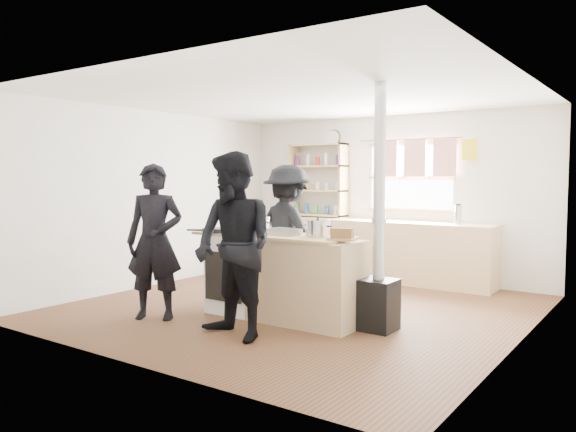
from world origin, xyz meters
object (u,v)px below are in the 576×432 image
(thermos, at_px, (458,215))
(roast_tray, at_px, (283,231))
(person_far, at_px, (288,232))
(stockpot_counter, at_px, (318,228))
(person_near_right, at_px, (234,246))
(cooking_island, at_px, (283,277))
(bread_board, at_px, (342,235))
(person_near_left, at_px, (155,242))
(skillet_greens, at_px, (216,230))
(flue_heater, at_px, (379,267))
(stockpot_stove, at_px, (260,224))

(thermos, distance_m, roast_tray, 2.96)
(person_far, bearing_deg, stockpot_counter, 150.89)
(thermos, xyz_separation_m, person_near_right, (-0.96, -3.66, -0.13))
(thermos, distance_m, cooking_island, 3.01)
(cooking_island, height_order, stockpot_counter, stockpot_counter)
(person_far, bearing_deg, bread_board, 155.90)
(person_near_left, height_order, person_near_right, person_near_right)
(roast_tray, bearing_deg, person_near_left, -146.17)
(skillet_greens, xyz_separation_m, roast_tray, (0.79, 0.21, 0.01))
(person_far, bearing_deg, cooking_island, 133.75)
(bread_board, relative_size, person_near_left, 0.19)
(flue_heater, xyz_separation_m, person_near_left, (-2.22, -0.97, 0.21))
(roast_tray, bearing_deg, bread_board, -4.92)
(skillet_greens, relative_size, flue_heater, 0.17)
(stockpot_stove, bearing_deg, roast_tray, -19.27)
(stockpot_stove, distance_m, person_near_left, 1.20)
(roast_tray, xyz_separation_m, flue_heater, (1.05, 0.19, -0.32))
(skillet_greens, height_order, stockpot_counter, stockpot_counter)
(bread_board, bearing_deg, person_near_right, -131.28)
(stockpot_stove, bearing_deg, cooking_island, -18.90)
(flue_heater, distance_m, person_near_right, 1.49)
(thermos, height_order, skillet_greens, thermos)
(bread_board, bearing_deg, thermos, 85.21)
(roast_tray, height_order, bread_board, bread_board)
(skillet_greens, bearing_deg, person_far, 79.37)
(flue_heater, relative_size, person_near_right, 1.38)
(person_near_right, bearing_deg, roast_tray, 104.39)
(skillet_greens, bearing_deg, thermos, 58.97)
(skillet_greens, height_order, roast_tray, roast_tray)
(cooking_island, xyz_separation_m, person_near_left, (-1.16, -0.79, 0.39))
(stockpot_counter, bearing_deg, stockpot_stove, 173.81)
(cooking_island, relative_size, bread_board, 6.13)
(cooking_island, distance_m, person_near_right, 1.00)
(thermos, relative_size, skillet_greens, 0.61)
(bread_board, distance_m, person_near_right, 1.09)
(cooking_island, bearing_deg, thermos, 69.72)
(thermos, bearing_deg, person_near_left, -121.47)
(skillet_greens, distance_m, stockpot_counter, 1.22)
(person_near_left, bearing_deg, person_near_right, -34.31)
(thermos, distance_m, stockpot_counter, 2.78)
(bread_board, bearing_deg, person_far, 143.79)
(flue_heater, bearing_deg, person_near_left, -156.39)
(bread_board, bearing_deg, cooking_island, 174.59)
(skillet_greens, bearing_deg, cooking_island, 15.85)
(bread_board, relative_size, flue_heater, 0.13)
(thermos, height_order, roast_tray, thermos)
(bread_board, xyz_separation_m, person_near_left, (-1.94, -0.72, -0.13))
(cooking_island, relative_size, roast_tray, 4.74)
(stockpot_counter, relative_size, person_far, 0.15)
(thermos, xyz_separation_m, person_far, (-1.59, -1.86, -0.18))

